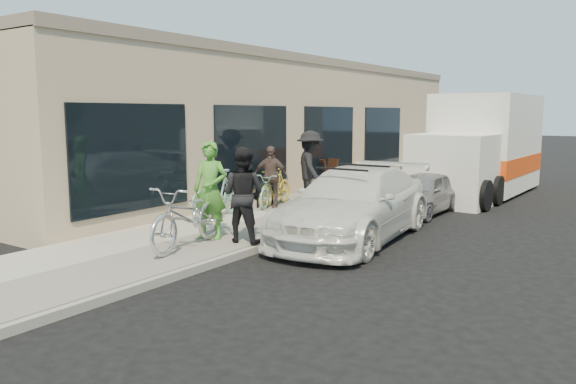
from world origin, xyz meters
The scene contains 17 objects.
ground centered at (0.00, 0.00, 0.00)m, with size 120.00×120.00×0.00m, color black.
sidewalk centered at (-2.00, 3.00, 0.07)m, with size 3.00×34.00×0.15m, color #A5A295.
curb centered at (-0.45, 3.00, 0.07)m, with size 0.12×34.00×0.13m, color gray.
storefront centered at (-5.24, 7.99, 2.12)m, with size 3.60×20.00×4.22m.
bike_rack centered at (-2.80, 3.60, 0.63)m, with size 0.15×0.55×0.79m.
sandwich_board centered at (-3.35, 7.53, 0.62)m, with size 0.74×0.74×0.92m.
sedan_white centered at (0.48, 2.17, 0.71)m, with size 2.43×5.07×1.47m.
sedan_silver centered at (0.53, 5.66, 0.53)m, with size 1.25×3.09×1.05m, color gray.
moving_truck centered at (0.77, 9.92, 1.36)m, with size 2.46×6.27×3.06m.
tandem_bike centered at (-1.29, -0.65, 0.71)m, with size 0.74×2.14×1.12m, color silver.
woman_rider centered at (-1.48, 0.12, 1.07)m, with size 0.67×0.44×1.84m, color #499331.
man_standing centered at (-0.80, 0.26, 1.03)m, with size 0.85×0.66×1.75m, color black.
cruiser_bike_a centered at (-2.84, 1.85, 0.69)m, with size 0.51×1.79×1.08m, color #7FBEA9.
cruiser_bike_b centered at (-2.70, 3.78, 0.57)m, with size 0.56×1.60×0.84m, color #7FBEA9.
cruiser_bike_c centered at (-2.74, 3.98, 0.63)m, with size 0.45×1.58×0.95m, color gold.
bystander_a centered at (-2.12, 4.66, 1.10)m, with size 1.23×0.71×1.90m, color black.
bystander_b centered at (-2.64, 3.62, 0.92)m, with size 0.91×0.38×1.55m, color #4F3D38.
Camera 1 is at (5.62, -7.65, 2.51)m, focal length 35.00 mm.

